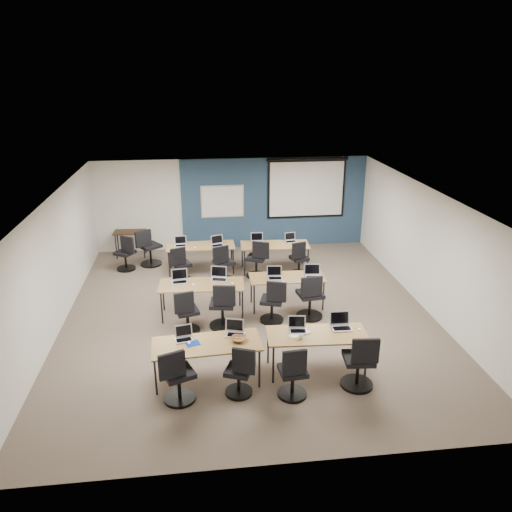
{
  "coord_description": "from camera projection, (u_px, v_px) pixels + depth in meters",
  "views": [
    {
      "loc": [
        -1.04,
        -9.85,
        5.14
      ],
      "look_at": [
        0.2,
        0.4,
        1.23
      ],
      "focal_mm": 35.0,
      "sensor_mm": 36.0,
      "label": 1
    }
  ],
  "objects": [
    {
      "name": "task_chair_9",
      "position": [
        223.0,
        266.0,
        12.65
      ],
      "size": [
        0.55,
        0.52,
        1.0
      ],
      "rotation": [
        0.0,
        0.0,
        0.4
      ],
      "color": "black",
      "rests_on": "floor"
    },
    {
      "name": "task_chair_5",
      "position": [
        223.0,
        309.0,
        10.37
      ],
      "size": [
        0.56,
        0.56,
        1.04
      ],
      "rotation": [
        0.0,
        0.0,
        -0.16
      ],
      "color": "black",
      "rests_on": "floor"
    },
    {
      "name": "mouse_11",
      "position": [
        302.0,
        243.0,
        13.35
      ],
      "size": [
        0.09,
        0.11,
        0.04
      ],
      "primitive_type": "ellipsoid",
      "rotation": [
        0.0,
        0.0,
        0.25
      ],
      "color": "white",
      "rests_on": "training_table_back_right"
    },
    {
      "name": "task_chair_1",
      "position": [
        240.0,
        375.0,
        8.22
      ],
      "size": [
        0.49,
        0.47,
        0.95
      ],
      "rotation": [
        0.0,
        0.0,
        -0.38
      ],
      "color": "black",
      "rests_on": "floor"
    },
    {
      "name": "task_chair_11",
      "position": [
        299.0,
        261.0,
        13.05
      ],
      "size": [
        0.48,
        0.47,
        0.95
      ],
      "rotation": [
        0.0,
        0.0,
        0.29
      ],
      "color": "black",
      "rests_on": "floor"
    },
    {
      "name": "spare_chair_b",
      "position": [
        126.0,
        256.0,
        13.37
      ],
      "size": [
        0.57,
        0.5,
        0.99
      ],
      "rotation": [
        0.0,
        0.0,
        -0.58
      ],
      "color": "black",
      "rests_on": "floor"
    },
    {
      "name": "wall_left",
      "position": [
        54.0,
        266.0,
        10.15
      ],
      "size": [
        0.04,
        9.0,
        2.7
      ],
      "primitive_type": "cube",
      "color": "beige",
      "rests_on": "ground"
    },
    {
      "name": "laptop_6",
      "position": [
        275.0,
        275.0,
        11.13
      ],
      "size": [
        0.33,
        0.28,
        0.25
      ],
      "rotation": [
        0.0,
        0.0,
        -0.09
      ],
      "color": "#B2B2B2",
      "rests_on": "training_table_mid_right"
    },
    {
      "name": "mouse_7",
      "position": [
        318.0,
        277.0,
        11.14
      ],
      "size": [
        0.09,
        0.11,
        0.03
      ],
      "primitive_type": "ellipsoid",
      "rotation": [
        0.0,
        0.0,
        0.29
      ],
      "color": "white",
      "rests_on": "training_table_mid_right"
    },
    {
      "name": "laptop_8",
      "position": [
        181.0,
        243.0,
        13.17
      ],
      "size": [
        0.31,
        0.26,
        0.24
      ],
      "rotation": [
        0.0,
        0.0,
        0.09
      ],
      "color": "#A6A6AF",
      "rests_on": "training_table_back_left"
    },
    {
      "name": "laptop_0",
      "position": [
        184.0,
        336.0,
        8.62
      ],
      "size": [
        0.3,
        0.25,
        0.23
      ],
      "rotation": [
        0.0,
        0.0,
        0.21
      ],
      "color": "#B6B6B6",
      "rests_on": "training_table_front_left"
    },
    {
      "name": "task_chair_3",
      "position": [
        359.0,
        366.0,
        8.41
      ],
      "size": [
        0.56,
        0.56,
        1.04
      ],
      "rotation": [
        0.0,
        0.0,
        -0.1
      ],
      "color": "black",
      "rests_on": "floor"
    },
    {
      "name": "mouse_9",
      "position": [
        224.0,
        246.0,
        13.14
      ],
      "size": [
        0.09,
        0.11,
        0.03
      ],
      "primitive_type": "ellipsoid",
      "rotation": [
        0.0,
        0.0,
        -0.33
      ],
      "color": "white",
      "rests_on": "training_table_back_left"
    },
    {
      "name": "projector_screen",
      "position": [
        307.0,
        185.0,
        14.75
      ],
      "size": [
        2.4,
        0.1,
        1.82
      ],
      "color": "black",
      "rests_on": "wall_back"
    },
    {
      "name": "training_table_back_right",
      "position": [
        275.0,
        246.0,
        13.27
      ],
      "size": [
        1.81,
        0.75,
        0.73
      ],
      "rotation": [
        0.0,
        0.0,
        -0.06
      ],
      "color": "olive",
      "rests_on": "floor"
    },
    {
      "name": "utility_table",
      "position": [
        130.0,
        235.0,
        14.28
      ],
      "size": [
        0.9,
        0.5,
        0.75
      ],
      "rotation": [
        0.0,
        0.0,
        -0.03
      ],
      "color": "black",
      "rests_on": "floor"
    },
    {
      "name": "laptop_11",
      "position": [
        290.0,
        239.0,
        13.47
      ],
      "size": [
        0.3,
        0.26,
        0.23
      ],
      "rotation": [
        0.0,
        0.0,
        0.19
      ],
      "color": "silver",
      "rests_on": "training_table_back_right"
    },
    {
      "name": "blue_mousepad",
      "position": [
        193.0,
        343.0,
        8.5
      ],
      "size": [
        0.29,
        0.26,
        0.01
      ],
      "primitive_type": "cube",
      "rotation": [
        0.0,
        0.0,
        0.32
      ],
      "color": "navy",
      "rests_on": "training_table_front_left"
    },
    {
      "name": "snack_plate",
      "position": [
        294.0,
        336.0,
        8.74
      ],
      "size": [
        0.21,
        0.21,
        0.01
      ],
      "primitive_type": "cylinder",
      "rotation": [
        0.0,
        0.0,
        -0.25
      ],
      "color": "white",
      "rests_on": "training_table_front_right"
    },
    {
      "name": "laptop_4",
      "position": [
        180.0,
        279.0,
        10.93
      ],
      "size": [
        0.35,
        0.3,
        0.26
      ],
      "rotation": [
        0.0,
        0.0,
        0.13
      ],
      "color": "silver",
      "rests_on": "training_table_mid_left"
    },
    {
      "name": "task_chair_2",
      "position": [
        293.0,
        376.0,
        8.16
      ],
      "size": [
        0.49,
        0.49,
        0.98
      ],
      "rotation": [
        0.0,
        0.0,
        0.09
      ],
      "color": "black",
      "rests_on": "floor"
    },
    {
      "name": "mouse_3",
      "position": [
        359.0,
        329.0,
        8.93
      ],
      "size": [
        0.06,
        0.09,
        0.03
      ],
      "primitive_type": "ellipsoid",
      "rotation": [
        0.0,
        0.0,
        -0.06
      ],
      "color": "white",
      "rests_on": "training_table_front_right"
    },
    {
      "name": "task_chair_0",
      "position": [
        177.0,
        380.0,
        8.05
      ],
      "size": [
        0.56,
        0.53,
        1.01
      ],
      "rotation": [
        0.0,
        0.0,
        0.37
      ],
      "color": "black",
      "rests_on": "floor"
    },
    {
      "name": "task_chair_4",
      "position": [
        187.0,
        315.0,
        10.18
      ],
      "size": [
        0.49,
        0.49,
        0.98
      ],
      "rotation": [
        0.0,
        0.0,
        0.24
      ],
      "color": "black",
      "rests_on": "floor"
    },
    {
      "name": "mouse_6",
      "position": [
        284.0,
        281.0,
        10.94
      ],
      "size": [
        0.08,
        0.11,
        0.03
      ],
      "primitive_type": "ellipsoid",
      "rotation": [
        0.0,
        0.0,
        -0.2
      ],
      "color": "white",
      "rests_on": "training_table_mid_right"
    },
    {
      "name": "task_chair_6",
      "position": [
        273.0,
        305.0,
        10.61
      ],
      "size": [
        0.53,
        0.52,
        1.0
      ],
      "rotation": [
        0.0,
        0.0,
        -0.3
      ],
      "color": "black",
      "rests_on": "floor"
    },
    {
      "name": "task_chair_10",
      "position": [
        257.0,
        262.0,
        12.92
      ],
      "size": [
        0.58,
        0.54,
        1.02
      ],
      "rotation": [
        0.0,
        0.0,
        -0.41
      ],
      "color": "black",
      "rests_on": "floor"
    },
    {
      "name": "ceiling",
      "position": [
        248.0,
        196.0,
        10.12
      ],
      "size": [
        8.0,
        9.0,
        0.02
      ],
      "primitive_type": "cube",
      "color": "white",
      "rests_on": "ground"
    },
    {
      "name": "mouse_0",
      "position": [
        189.0,
        343.0,
        8.51
      ],
      "size": [
        0.08,
        0.1,
        0.03
      ],
      "primitive_type": "ellipsoid",
      "rotation": [
        0.0,
        0.0,
        0.21
      ],
      "color": "white",
      "rests_on": "training_table_front_left"
    },
    {
      "name": "training_table_mid_left",
      "position": [
        202.0,
        286.0,
        10.85
      ],
      "size": [
        1.84,
        0.77,
        0.73
      ],
      "rotation": [
        0.0,
        0.0,
        -0.06
      ],
      "color": "#A5753D",
      "rests_on": "floor"
    },
    {
      "name": "training_table_back_left",
      "position": [
        201.0,
        247.0,
        13.2
      ],
      "size": [
        1.79,
        0.75,
        0.73
      ],
      "rotation": [
        0.0,
        0.0,
        0.01
      ],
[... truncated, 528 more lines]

